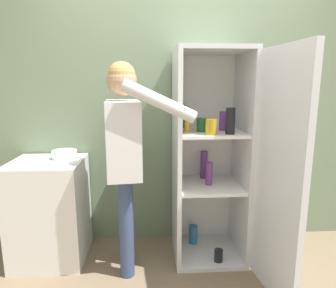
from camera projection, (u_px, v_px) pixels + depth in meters
The scene contains 5 objects.
wall_back at pixel (181, 110), 2.82m from camera, with size 7.00×0.06×2.55m.
refrigerator at pixel (221, 160), 2.48m from camera, with size 0.71×1.19×1.79m.
person at pixel (125, 144), 2.30m from camera, with size 0.69×0.59×1.68m.
counter at pixel (50, 210), 2.59m from camera, with size 0.59×0.56×0.88m.
bowl at pixel (64, 154), 2.59m from camera, with size 0.21×0.21×0.07m.
Camera 1 is at (-0.30, -1.83, 1.51)m, focal length 32.00 mm.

